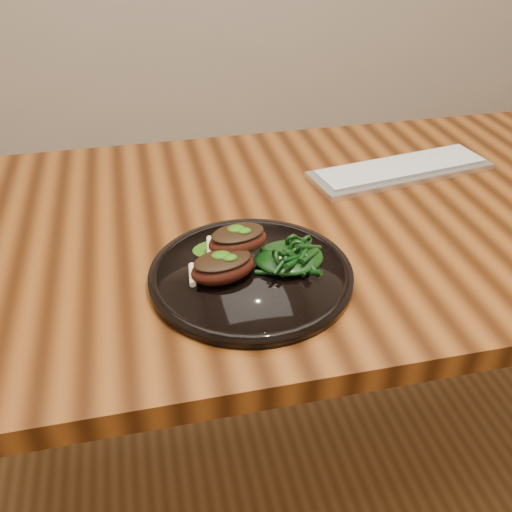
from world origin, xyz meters
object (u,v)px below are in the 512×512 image
at_px(plate, 251,274).
at_px(keyboard, 401,170).
at_px(lamb_chop_front, 222,266).
at_px(desk, 331,248).
at_px(greens_heap, 289,254).

xyz_separation_m(plate, keyboard, (0.39, 0.30, -0.00)).
bearing_deg(lamb_chop_front, plate, 13.77).
distance_m(desk, plate, 0.28).
bearing_deg(lamb_chop_front, keyboard, 35.48).
distance_m(desk, greens_heap, 0.25).
bearing_deg(greens_heap, keyboard, 41.91).
bearing_deg(keyboard, greens_heap, -138.09).
relative_size(lamb_chop_front, keyboard, 0.28).
xyz_separation_m(lamb_chop_front, greens_heap, (0.11, 0.02, -0.00)).
xyz_separation_m(desk, greens_heap, (-0.14, -0.17, 0.12)).
bearing_deg(plate, greens_heap, 5.19).
bearing_deg(desk, lamb_chop_front, -142.46).
relative_size(plate, greens_heap, 2.90).
relative_size(desk, plate, 5.07).
relative_size(desk, greens_heap, 14.71).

